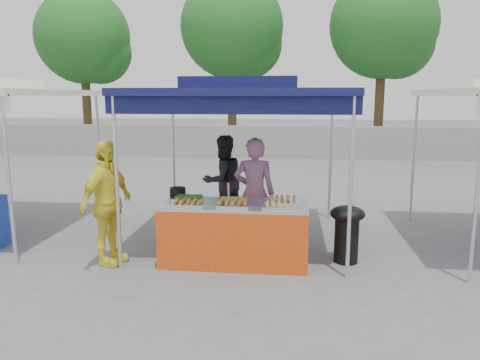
# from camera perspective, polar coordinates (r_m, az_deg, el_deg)

# --- Properties ---
(ground_plane) EXTENTS (80.00, 80.00, 0.00)m
(ground_plane) POSITION_cam_1_polar(r_m,az_deg,el_deg) (6.75, -0.56, -9.73)
(ground_plane) COLOR slate
(back_wall) EXTENTS (40.00, 0.25, 1.20)m
(back_wall) POSITION_cam_1_polar(r_m,az_deg,el_deg) (17.39, 3.72, 4.64)
(back_wall) COLOR gray
(back_wall) RESTS_ON ground_plane
(main_canopy) EXTENTS (3.20, 3.20, 2.57)m
(main_canopy) POSITION_cam_1_polar(r_m,az_deg,el_deg) (7.30, 0.32, 10.77)
(main_canopy) COLOR silver
(main_canopy) RESTS_ON ground_plane
(tree_0) EXTENTS (3.85, 3.85, 6.62)m
(tree_0) POSITION_cam_1_polar(r_m,az_deg,el_deg) (21.21, -18.14, 15.81)
(tree_0) COLOR #45331A
(tree_0) RESTS_ON ground_plane
(tree_1) EXTENTS (4.10, 4.10, 7.05)m
(tree_1) POSITION_cam_1_polar(r_m,az_deg,el_deg) (19.65, -0.53, 17.65)
(tree_1) COLOR #45331A
(tree_1) RESTS_ON ground_plane
(tree_2) EXTENTS (4.05, 4.05, 6.97)m
(tree_2) POSITION_cam_1_polar(r_m,az_deg,el_deg) (19.54, 17.46, 17.07)
(tree_2) COLOR #45331A
(tree_2) RESTS_ON ground_plane
(vendor_table) EXTENTS (2.00, 0.80, 0.85)m
(vendor_table) POSITION_cam_1_polar(r_m,az_deg,el_deg) (6.52, -0.67, -6.51)
(vendor_table) COLOR #D04612
(vendor_table) RESTS_ON ground_plane
(food_tray_fl) EXTENTS (0.42, 0.30, 0.07)m
(food_tray_fl) POSITION_cam_1_polar(r_m,az_deg,el_deg) (6.27, -6.31, -2.90)
(food_tray_fl) COLOR silver
(food_tray_fl) RESTS_ON vendor_table
(food_tray_fm) EXTENTS (0.42, 0.30, 0.07)m
(food_tray_fm) POSITION_cam_1_polar(r_m,az_deg,el_deg) (6.17, -0.85, -3.07)
(food_tray_fm) COLOR silver
(food_tray_fm) RESTS_ON vendor_table
(food_tray_fr) EXTENTS (0.42, 0.30, 0.07)m
(food_tray_fr) POSITION_cam_1_polar(r_m,az_deg,el_deg) (6.12, 4.77, -3.20)
(food_tray_fr) COLOR silver
(food_tray_fr) RESTS_ON vendor_table
(food_tray_bl) EXTENTS (0.42, 0.30, 0.07)m
(food_tray_bl) POSITION_cam_1_polar(r_m,az_deg,el_deg) (6.57, -6.27, -2.29)
(food_tray_bl) COLOR silver
(food_tray_bl) RESTS_ON vendor_table
(food_tray_bm) EXTENTS (0.42, 0.30, 0.07)m
(food_tray_bm) POSITION_cam_1_polar(r_m,az_deg,el_deg) (6.45, -0.72, -2.47)
(food_tray_bm) COLOR silver
(food_tray_bm) RESTS_ON vendor_table
(food_tray_br) EXTENTS (0.42, 0.30, 0.07)m
(food_tray_br) POSITION_cam_1_polar(r_m,az_deg,el_deg) (6.46, 5.18, -2.49)
(food_tray_br) COLOR silver
(food_tray_br) RESTS_ON vendor_table
(cooking_pot) EXTENTS (0.23, 0.23, 0.14)m
(cooking_pot) POSITION_cam_1_polar(r_m,az_deg,el_deg) (6.87, -7.60, -1.48)
(cooking_pot) COLOR black
(cooking_pot) RESTS_ON vendor_table
(skewer_cup) EXTENTS (0.09, 0.09, 0.11)m
(skewer_cup) POSITION_cam_1_polar(r_m,az_deg,el_deg) (6.32, -1.44, -2.55)
(skewer_cup) COLOR silver
(skewer_cup) RESTS_ON vendor_table
(wok_burner) EXTENTS (0.48, 0.48, 0.81)m
(wok_burner) POSITION_cam_1_polar(r_m,az_deg,el_deg) (6.70, 12.89, -5.83)
(wok_burner) COLOR black
(wok_burner) RESTS_ON ground_plane
(crate_left) EXTENTS (0.56, 0.39, 0.33)m
(crate_left) POSITION_cam_1_polar(r_m,az_deg,el_deg) (7.36, -3.53, -6.65)
(crate_left) COLOR #152BAE
(crate_left) RESTS_ON ground_plane
(crate_right) EXTENTS (0.48, 0.34, 0.29)m
(crate_right) POSITION_cam_1_polar(r_m,az_deg,el_deg) (7.06, 2.69, -7.57)
(crate_right) COLOR #152BAE
(crate_right) RESTS_ON ground_plane
(crate_stacked) EXTENTS (0.45, 0.32, 0.27)m
(crate_stacked) POSITION_cam_1_polar(r_m,az_deg,el_deg) (6.98, 2.71, -5.37)
(crate_stacked) COLOR #152BAE
(crate_stacked) RESTS_ON crate_right
(vendor_woman) EXTENTS (0.64, 0.43, 1.70)m
(vendor_woman) POSITION_cam_1_polar(r_m,az_deg,el_deg) (7.07, 1.77, -1.64)
(vendor_woman) COLOR #935D82
(vendor_woman) RESTS_ON ground_plane
(helper_man) EXTENTS (1.00, 0.97, 1.62)m
(helper_man) POSITION_cam_1_polar(r_m,az_deg,el_deg) (8.31, -2.08, -0.10)
(helper_man) COLOR black
(helper_man) RESTS_ON ground_plane
(customer_person) EXTENTS (0.68, 1.08, 1.72)m
(customer_person) POSITION_cam_1_polar(r_m,az_deg,el_deg) (6.63, -15.91, -2.74)
(customer_person) COLOR yellow
(customer_person) RESTS_ON ground_plane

